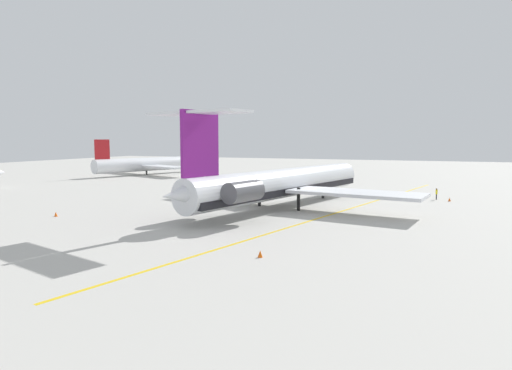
% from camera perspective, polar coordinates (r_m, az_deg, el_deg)
% --- Properties ---
extents(ground, '(288.42, 288.42, 0.00)m').
position_cam_1_polar(ground, '(58.13, 9.01, -3.18)').
color(ground, '#B7B5AD').
extents(main_jetliner, '(41.18, 36.86, 12.18)m').
position_cam_1_polar(main_jetliner, '(58.26, 2.96, 0.20)').
color(main_jetliner, silver).
rests_on(main_jetliner, ground).
extents(airliner_mid_right, '(29.71, 29.84, 9.13)m').
position_cam_1_polar(airliner_mid_right, '(118.27, -13.75, 2.66)').
color(airliner_mid_right, silver).
rests_on(airliner_mid_right, ground).
extents(ground_crew_near_nose, '(0.35, 0.31, 1.71)m').
position_cam_1_polar(ground_crew_near_nose, '(82.68, -2.42, 0.35)').
color(ground_crew_near_nose, black).
rests_on(ground_crew_near_nose, ground).
extents(ground_crew_near_tail, '(0.42, 0.28, 1.74)m').
position_cam_1_polar(ground_crew_near_tail, '(72.20, 22.44, -0.90)').
color(ground_crew_near_tail, black).
rests_on(ground_crew_near_tail, ground).
extents(safety_cone_nose, '(0.40, 0.40, 0.55)m').
position_cam_1_polar(safety_cone_nose, '(34.53, 0.55, -8.95)').
color(safety_cone_nose, '#EA590F').
rests_on(safety_cone_nose, ground).
extents(safety_cone_wingtip, '(0.40, 0.40, 0.55)m').
position_cam_1_polar(safety_cone_wingtip, '(57.49, -24.60, -3.47)').
color(safety_cone_wingtip, '#EA590F').
rests_on(safety_cone_wingtip, ground).
extents(safety_cone_tail, '(0.40, 0.40, 0.55)m').
position_cam_1_polar(safety_cone_tail, '(71.11, 23.87, -1.73)').
color(safety_cone_tail, '#EA590F').
rests_on(safety_cone_tail, ground).
extents(taxiway_centreline, '(77.62, 20.16, 0.01)m').
position_cam_1_polar(taxiway_centreline, '(57.65, 11.32, -3.29)').
color(taxiway_centreline, gold).
rests_on(taxiway_centreline, ground).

